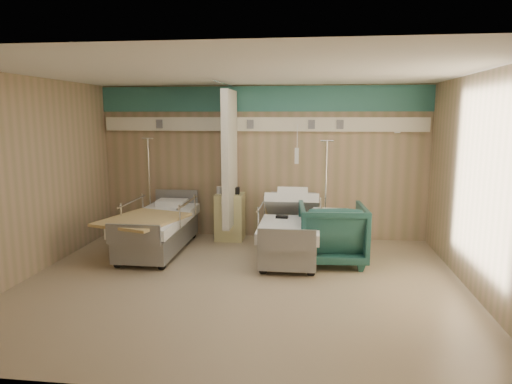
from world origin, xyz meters
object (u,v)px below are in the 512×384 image
bed_left (159,233)px  iv_stand_right (325,224)px  iv_stand_left (151,216)px  bed_right (290,237)px  visitor_armchair (332,233)px  bedside_cabinet (230,217)px

bed_left → iv_stand_right: size_ratio=1.17×
iv_stand_right → iv_stand_left: 3.26m
bed_right → visitor_armchair: size_ratio=2.11×
bed_right → bedside_cabinet: bedside_cabinet is taller
bedside_cabinet → bed_right: bearing=-38.0°
bed_right → iv_stand_right: 0.92m
bed_left → visitor_armchair: (2.85, -0.23, 0.15)m
bed_right → iv_stand_right: size_ratio=1.17×
bed_left → iv_stand_left: size_ratio=1.17×
bed_left → iv_stand_right: (2.77, 0.72, 0.06)m
bed_right → visitor_armchair: bearing=-19.2°
bed_left → iv_stand_right: 2.86m
visitor_armchair → bedside_cabinet: bearing=-36.2°
bed_left → visitor_armchair: size_ratio=2.11×
visitor_armchair → iv_stand_right: size_ratio=0.55×
visitor_armchair → iv_stand_right: iv_stand_right is taller
visitor_armchair → iv_stand_left: size_ratio=0.55×
bed_right → bed_left: 2.20m
bed_right → bed_left: size_ratio=1.00×
visitor_armchair → bed_left: bearing=-8.7°
bed_left → bedside_cabinet: size_ratio=2.54×
visitor_armchair → iv_stand_right: (-0.08, 0.94, -0.09)m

